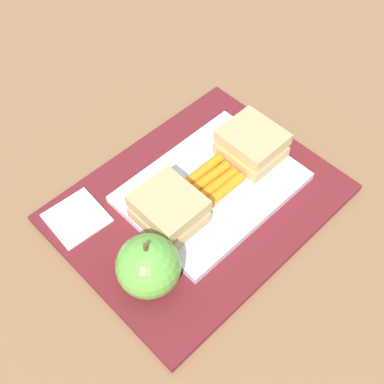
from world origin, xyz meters
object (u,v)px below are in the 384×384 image
sandwich_half_left (252,144)px  paper_napkin (77,218)px  apple (148,266)px  food_tray (212,188)px  sandwich_half_right (169,209)px  carrot_sticks_bundle (212,182)px

sandwich_half_left → paper_napkin: bearing=-21.1°
sandwich_half_left → paper_napkin: sandwich_half_left is taller
apple → paper_napkin: apple is taller
paper_napkin → food_tray: bearing=150.2°
sandwich_half_right → carrot_sticks_bundle: (-0.08, -0.00, -0.01)m
sandwich_half_left → sandwich_half_right: bearing=0.0°
carrot_sticks_bundle → paper_napkin: 0.19m
food_tray → carrot_sticks_bundle: bearing=-129.5°
sandwich_half_left → paper_napkin: 0.26m
carrot_sticks_bundle → apple: size_ratio=0.90×
food_tray → paper_napkin: food_tray is taller
apple → paper_napkin: 0.14m
sandwich_half_left → apple: apple is taller
apple → sandwich_half_right: bearing=-148.9°
food_tray → sandwich_half_right: sandwich_half_right is taller
sandwich_half_right → paper_napkin: bearing=-48.2°
sandwich_half_right → paper_napkin: 0.13m
apple → paper_napkin: size_ratio=1.25×
carrot_sticks_bundle → paper_napkin: bearing=-29.8°
food_tray → sandwich_half_right: 0.08m
sandwich_half_right → paper_napkin: sandwich_half_right is taller
sandwich_half_right → carrot_sticks_bundle: 0.08m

